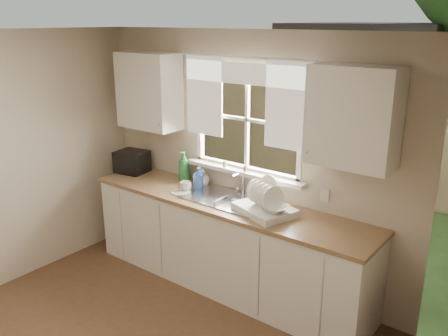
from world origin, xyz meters
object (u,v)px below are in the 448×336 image
Objects in this scene: cup at (185,186)px; soap_bottle_a at (184,166)px; black_appliance at (132,162)px; dish_rack at (265,206)px.

soap_bottle_a is at bearing 148.44° from cup.
black_appliance is at bearing -168.99° from soap_bottle_a.
soap_bottle_a is 2.84× the size of cup.
black_appliance reaches higher than cup.
dish_rack reaches higher than black_appliance.
dish_rack is 5.18× the size of cup.
dish_rack is at bearing 14.69° from cup.
cup is 0.91m from black_appliance.
dish_rack is 1.84× the size of black_appliance.
soap_bottle_a is (-1.17, 0.22, 0.10)m from dish_rack.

